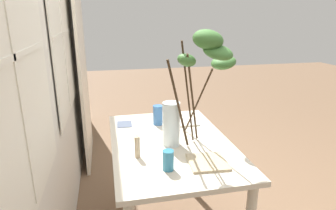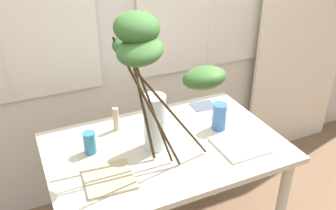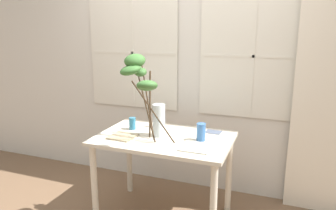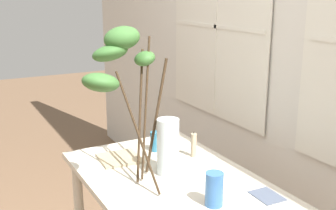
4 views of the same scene
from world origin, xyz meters
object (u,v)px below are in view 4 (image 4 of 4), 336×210
Objects in this scene: drinking_glass_blue_right at (214,189)px; plate_square_left at (120,158)px; dining_table at (172,199)px; pillar_candle at (194,145)px; drinking_glass_blue_left at (156,141)px; vase_with_branches at (135,90)px.

plate_square_left is at bearing -166.32° from drinking_glass_blue_right.
dining_table is 8.14× the size of pillar_candle.
dining_table is 0.35m from pillar_candle.
drinking_glass_blue_right is (0.68, -0.07, 0.02)m from drinking_glass_blue_left.
drinking_glass_blue_left is 0.23m from pillar_candle.
pillar_candle is (-0.18, 0.24, 0.18)m from dining_table.
plate_square_left is at bearing -157.71° from dining_table.
pillar_candle is at bearing 39.19° from drinking_glass_blue_left.
vase_with_branches is 5.19× the size of pillar_candle.
drinking_glass_blue_left is at bearing 95.44° from plate_square_left.
plate_square_left is (-0.22, -0.00, -0.42)m from vase_with_branches.
plate_square_left is (0.02, -0.23, -0.05)m from drinking_glass_blue_left.
pillar_candle is (0.18, 0.14, 0.01)m from drinking_glass_blue_left.
pillar_candle is at bearing 126.91° from dining_table.
vase_with_branches is 0.48m from plate_square_left.
vase_with_branches is 0.53m from pillar_candle.
pillar_candle is at bearing 156.82° from drinking_glass_blue_right.
drinking_glass_blue_left is 0.76× the size of drinking_glass_blue_right.
vase_with_branches is at bearing -79.82° from pillar_candle.
plate_square_left is at bearing -179.38° from vase_with_branches.
dining_table is at bearing -53.09° from pillar_candle.
drinking_glass_blue_right is at bearing 4.11° from dining_table.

